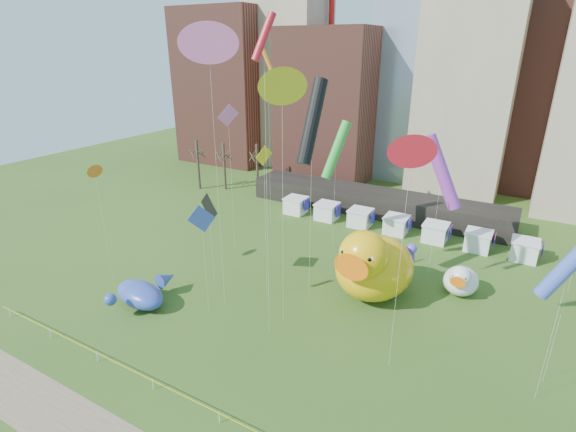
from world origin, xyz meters
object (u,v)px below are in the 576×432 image
Objects in this scene: big_duck at (372,265)px; whale_inflatable at (142,293)px; seahorse_purple at (411,255)px; small_duck at (461,280)px; seahorse_green at (355,252)px.

whale_inflatable is at bearing -141.96° from big_duck.
big_duck is 5.06m from seahorse_purple.
whale_inflatable is (-18.47, -11.95, -2.37)m from big_duck.
big_duck reaches higher than seahorse_purple.
small_duck is (7.55, 4.82, -1.94)m from big_duck.
seahorse_green is 1.24× the size of seahorse_purple.
seahorse_green is 0.76× the size of whale_inflatable.
seahorse_green is at bearing 164.45° from big_duck.
seahorse_green is 5.92m from seahorse_purple.
small_duck is 0.80× the size of seahorse_green.
big_duck reaches higher than seahorse_green.
whale_inflatable is (-16.40, -12.74, -2.92)m from seahorse_green.
big_duck is 1.37× the size of whale_inflatable.
big_duck is 22.13m from whale_inflatable.
seahorse_green reaches higher than whale_inflatable.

